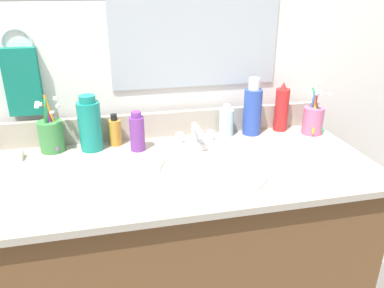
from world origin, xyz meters
The scene contains 18 objects.
vanity_cabinet centered at (0.00, 0.00, 0.41)m, with size 1.12×0.50×0.82m, color brown.
countertop centered at (0.00, 0.00, 0.83)m, with size 1.17×0.54×0.02m, color #B2A899.
backsplash centered at (0.00, 0.26, 0.88)m, with size 1.17×0.02×0.09m, color #B2A899.
back_wall centered at (0.00, 0.32, 0.65)m, with size 2.27×0.04×1.30m, color white.
mirror_panel centered at (0.10, 0.30, 1.29)m, with size 0.60×0.01×0.56m, color #B2BCC6.
towel_ring centered at (-0.48, 0.30, 1.18)m, with size 0.10×0.10×0.01m, color silver.
hand_towel centered at (-0.48, 0.28, 1.06)m, with size 0.11×0.04×0.22m, color #147260.
sink_basin centered at (0.06, -0.05, 0.81)m, with size 0.35×0.35×0.11m.
faucet centered at (0.06, 0.14, 0.86)m, with size 0.16×0.10×0.08m.
bottle_shampoo_blue centered at (0.29, 0.21, 0.93)m, with size 0.07×0.07×0.21m.
bottle_oil_amber centered at (-0.20, 0.21, 0.88)m, with size 0.04×0.04×0.11m.
bottle_gel_clear centered at (0.20, 0.22, 0.89)m, with size 0.05×0.05×0.12m.
bottle_spray_red centered at (0.41, 0.22, 0.92)m, with size 0.05×0.05×0.19m.
bottle_cream_purple centered at (-0.13, 0.15, 0.90)m, with size 0.05×0.05×0.13m.
bottle_mouthwash_teal centered at (-0.28, 0.19, 0.92)m, with size 0.08×0.08×0.19m.
cup_green centered at (-0.41, 0.21, 0.89)m, with size 0.08×0.09×0.19m.
cup_pink centered at (0.51, 0.16, 0.89)m, with size 0.07×0.09×0.20m.
soap_bar centered at (-0.53, 0.16, 0.85)m, with size 0.06×0.04×0.02m, color white.
Camera 1 is at (-0.21, -1.02, 1.35)m, focal length 35.28 mm.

